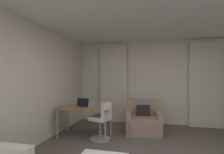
# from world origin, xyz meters

# --- Properties ---
(wall_window) EXTENTS (5.12, 0.06, 2.60)m
(wall_window) POSITION_xyz_m (0.00, 3.03, 1.30)
(wall_window) COLOR beige
(wall_window) RESTS_ON ground
(wall_left) EXTENTS (0.06, 6.12, 2.60)m
(wall_left) POSITION_xyz_m (-2.53, 0.00, 1.30)
(wall_left) COLOR beige
(wall_left) RESTS_ON ground
(curtain_left_panel) EXTENTS (0.90, 0.06, 2.50)m
(curtain_left_panel) POSITION_xyz_m (-1.38, 2.90, 1.25)
(curtain_left_panel) COLOR beige
(curtain_left_panel) RESTS_ON ground
(curtain_right_panel) EXTENTS (0.90, 0.06, 2.50)m
(curtain_right_panel) POSITION_xyz_m (1.38, 2.90, 1.25)
(curtain_right_panel) COLOR beige
(curtain_right_panel) RESTS_ON ground
(armchair) EXTENTS (0.97, 0.95, 0.82)m
(armchair) POSITION_xyz_m (-0.36, 2.04, 0.27)
(armchair) COLOR #997A66
(armchair) RESTS_ON ground
(desk) EXTENTS (1.28, 0.61, 0.72)m
(desk) POSITION_xyz_m (-1.72, 1.32, 0.66)
(desk) COLOR olive
(desk) RESTS_ON ground
(desk_chair) EXTENTS (0.50, 0.50, 0.88)m
(desk_chair) POSITION_xyz_m (-1.26, 1.21, 0.39)
(desk_chair) COLOR gray
(desk_chair) RESTS_ON ground
(laptop) EXTENTS (0.36, 0.31, 0.22)m
(laptop) POSITION_xyz_m (-1.73, 1.33, 0.77)
(laptop) COLOR #ADADB2
(laptop) RESTS_ON desk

